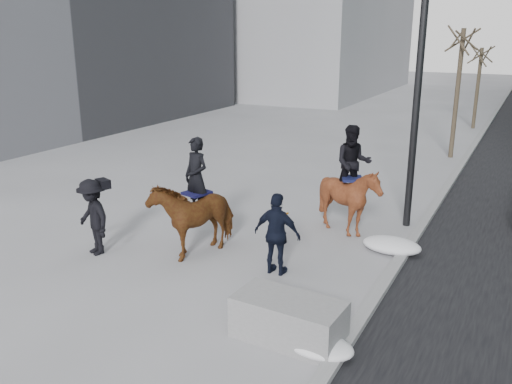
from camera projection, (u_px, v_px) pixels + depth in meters
The scene contains 11 objects.
ground at pixel (230, 275), 11.33m from camera, with size 120.00×120.00×0.00m, color gray.
curb at pixel (453, 178), 18.48m from camera, with size 0.25×90.00×0.12m, color gray.
planter at pixel (288, 319), 8.90m from camera, with size 1.80×0.90×0.72m, color gray.
tree_near at pixel (458, 88), 20.99m from camera, with size 1.20×1.20×5.54m, color #352A1F, non-canonical shape.
tree_far at pixel (478, 84), 27.52m from camera, with size 1.20×1.20×4.51m, color #3B3023, non-canonical shape.
mounted_left at pixel (194, 210), 12.35m from camera, with size 1.44×2.22×2.64m.
mounted_right at pixel (350, 192), 13.33m from camera, with size 1.94×2.04×2.73m.
feeder at pixel (277, 234), 11.17m from camera, with size 1.03×0.86×1.75m.
camera_crew at pixel (93, 217), 12.19m from camera, with size 1.29×1.02×1.75m.
lamppost at pixel (423, 27), 12.82m from camera, with size 0.25×0.84×9.09m.
snow_piles at pixel (371, 274), 10.99m from camera, with size 1.34×5.39×0.34m.
Camera 1 is at (5.26, -8.92, 4.93)m, focal length 38.00 mm.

